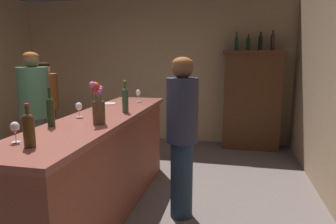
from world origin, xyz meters
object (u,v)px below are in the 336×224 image
object	(u,v)px
bar_counter	(102,165)
display_bottle_midleft	(248,43)
wine_glass_spare	(138,93)
display_bottle_midright	(273,41)
wine_bottle_merlot	(125,99)
bartender	(182,130)
wine_glass_front	(79,107)
display_bottle_left	(237,43)
flower_arrangement	(98,103)
display_bottle_center	(260,42)
wine_bottle_malbec	(29,128)
wine_glass_mid	(124,96)
patron_by_cabinet	(47,106)
patron_tall	(35,112)
wine_bottle_pinot	(51,110)
cheese_plate	(109,104)
wine_glass_rear	(15,128)
display_cabinet	(252,98)

from	to	relation	value
bar_counter	display_bottle_midleft	bearing A→B (deg)	60.59
wine_glass_spare	display_bottle_midright	size ratio (longest dim) A/B	0.49
wine_bottle_merlot	bartender	distance (m)	0.70
wine_glass_front	display_bottle_left	world-z (taller)	display_bottle_left
display_bottle_midright	bartender	bearing A→B (deg)	-113.02
wine_bottle_merlot	flower_arrangement	size ratio (longest dim) A/B	0.91
wine_bottle_merlot	display_bottle_center	distance (m)	2.93
wine_bottle_malbec	display_bottle_left	size ratio (longest dim) A/B	0.93
wine_glass_spare	wine_glass_front	bearing A→B (deg)	-103.37
wine_glass_front	wine_glass_spare	xyz separation A→B (m)	(0.25, 1.07, 0.01)
wine_glass_mid	wine_glass_spare	world-z (taller)	wine_glass_spare
wine_bottle_merlot	patron_by_cabinet	size ratio (longest dim) A/B	0.22
display_bottle_midleft	patron_tall	world-z (taller)	display_bottle_midleft
patron_by_cabinet	bartender	size ratio (longest dim) A/B	0.95
flower_arrangement	bartender	world-z (taller)	bartender
wine_glass_front	display_bottle_left	xyz separation A→B (m)	(1.48, 2.75, 0.70)
wine_bottle_pinot	display_bottle_center	world-z (taller)	display_bottle_center
display_bottle_midleft	display_bottle_center	distance (m)	0.20
wine_glass_front	patron_tall	world-z (taller)	patron_tall
wine_glass_spare	cheese_plate	xyz separation A→B (m)	(-0.30, -0.26, -0.11)
wine_bottle_pinot	cheese_plate	bearing A→B (deg)	90.41
wine_glass_rear	flower_arrangement	xyz separation A→B (m)	(0.31, 0.65, 0.08)
wine_bottle_merlot	wine_glass_mid	xyz separation A→B (m)	(-0.21, 0.55, -0.05)
display_bottle_midleft	flower_arrangement	bearing A→B (deg)	-114.50
bar_counter	wine_bottle_merlot	distance (m)	0.72
display_bottle_midleft	bar_counter	bearing A→B (deg)	-119.41
wine_glass_spare	display_bottle_midright	world-z (taller)	display_bottle_midright
patron_tall	display_bottle_midleft	bearing A→B (deg)	81.10
wine_glass_rear	display_bottle_midright	distance (m)	4.24
bar_counter	display_bottle_left	distance (m)	3.24
wine_glass_spare	patron_by_cabinet	world-z (taller)	patron_by_cabinet
display_cabinet	wine_bottle_pinot	size ratio (longest dim) A/B	5.23
wine_bottle_merlot	bartender	bearing A→B (deg)	-12.29
bar_counter	bartender	distance (m)	0.90
display_bottle_left	patron_by_cabinet	size ratio (longest dim) A/B	0.20
wine_bottle_merlot	display_bottle_midright	world-z (taller)	display_bottle_midright
cheese_plate	patron_by_cabinet	size ratio (longest dim) A/B	0.12
wine_glass_mid	patron_tall	bearing A→B (deg)	-172.33
wine_bottle_malbec	bartender	xyz separation A→B (m)	(0.81, 1.15, -0.25)
display_cabinet	display_bottle_center	size ratio (longest dim) A/B	5.33
wine_bottle_pinot	patron_tall	bearing A→B (deg)	130.83
bar_counter	wine_bottle_merlot	size ratio (longest dim) A/B	8.13
display_bottle_center	patron_by_cabinet	distance (m)	3.64
display_bottle_center	patron_tall	xyz separation A→B (m)	(-2.88, -2.02, -0.94)
wine_bottle_merlot	display_bottle_center	world-z (taller)	display_bottle_center
wine_bottle_pinot	wine_glass_spare	bearing A→B (deg)	78.99
wine_glass_front	bartender	size ratio (longest dim) A/B	0.09
wine_bottle_pinot	display_bottle_midright	world-z (taller)	display_bottle_midright
wine_glass_mid	display_bottle_center	world-z (taller)	display_bottle_center
cheese_plate	display_bottle_center	bearing A→B (deg)	45.44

